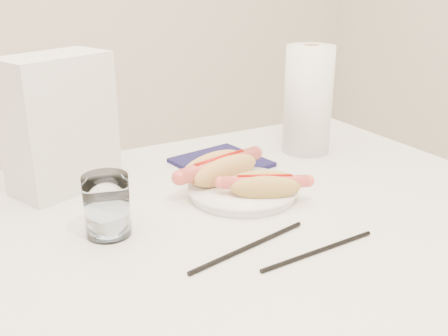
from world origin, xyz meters
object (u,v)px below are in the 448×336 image
water_glass (107,206)px  hotdog_left (220,169)px  plate (243,192)px  paper_towel_roll (308,100)px  table (197,254)px  hotdog_right (265,185)px  napkin_box (60,124)px

water_glass → hotdog_left: bearing=17.2°
plate → paper_towel_roll: bearing=29.9°
table → paper_towel_roll: size_ratio=5.14×
table → water_glass: bearing=168.0°
hotdog_left → hotdog_right: size_ratio=1.31×
plate → paper_towel_roll: size_ratio=0.82×
hotdog_right → table: bearing=-150.9°
plate → hotdog_left: (-0.02, 0.05, 0.03)m
hotdog_left → paper_towel_roll: 0.30m
hotdog_left → paper_towel_roll: size_ratio=0.81×
plate → water_glass: 0.26m
plate → napkin_box: size_ratio=0.77×
table → hotdog_left: hotdog_left is taller
hotdog_right → napkin_box: size_ratio=0.59×
hotdog_left → hotdog_right: 0.10m
table → plate: plate is taller
table → hotdog_left: (0.10, 0.10, 0.10)m
water_glass → table: bearing=-12.0°
hotdog_left → paper_towel_roll: paper_towel_roll is taller
paper_towel_roll → table: bearing=-151.9°
table → water_glass: size_ratio=12.36×
table → plate: size_ratio=6.29×
table → hotdog_right: size_ratio=8.29×
table → plate: 0.15m
hotdog_left → napkin_box: size_ratio=0.77×
plate → water_glass: (-0.26, -0.02, 0.04)m
hotdog_right → paper_towel_roll: 0.31m
paper_towel_roll → napkin_box: bearing=174.2°
plate → napkin_box: (-0.27, 0.20, 0.12)m
hotdog_right → hotdog_left: bearing=137.0°
table → paper_towel_roll: 0.46m
table → napkin_box: bearing=120.7°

